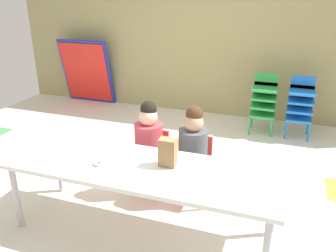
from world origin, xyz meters
The scene contains 12 objects.
ground_plane centered at (0.00, 0.00, -0.01)m, with size 6.60×4.62×0.02m.
back_wall centered at (0.00, 2.31, 1.29)m, with size 6.60×0.10×2.58m, color tan.
craft_table centered at (0.10, -0.73, 0.55)m, with size 2.12×0.68×0.60m.
seated_child_near_camera centered at (-0.06, -0.16, 0.55)m, with size 0.34×0.34×0.92m.
seated_child_middle_seat centered at (0.36, -0.16, 0.55)m, with size 0.33×0.33×0.92m.
kid_chair_green_stack centered at (0.83, 1.75, 0.46)m, with size 0.32×0.30×0.80m.
kid_chair_blue_stack centered at (1.30, 1.75, 0.46)m, with size 0.32×0.30×0.80m.
folded_activity_table centered at (-2.13, 2.11, 0.54)m, with size 0.90×0.29×1.09m.
paper_bag_brown centered at (0.29, -0.66, 0.71)m, with size 0.13×0.09×0.22m, color #9E754C.
paper_plate_near_edge centered at (-0.20, -0.83, 0.60)m, with size 0.18×0.18×0.01m, color white.
paper_plate_center_table centered at (-0.07, -0.59, 0.60)m, with size 0.18×0.18×0.01m, color white.
donut_powdered_on_plate centered at (-0.20, -0.83, 0.62)m, with size 0.10×0.10×0.03m, color white.
Camera 1 is at (1.05, -2.83, 1.85)m, focal length 36.39 mm.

